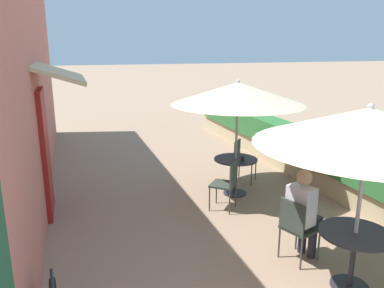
{
  "coord_description": "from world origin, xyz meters",
  "views": [
    {
      "loc": [
        -1.96,
        -1.07,
        2.75
      ],
      "look_at": [
        0.15,
        5.3,
        1.0
      ],
      "focal_mm": 35.0,
      "sensor_mm": 36.0,
      "label": 1
    }
  ],
  "objects_px": {
    "cafe_chair_mid_right": "(227,181)",
    "cafe_chair_mid_left": "(242,157)",
    "patio_table_near": "(354,247)",
    "patio_table_mid": "(235,168)",
    "cafe_chair_near_left": "(297,225)",
    "patio_umbrella_mid": "(238,93)",
    "seated_patron_near_left": "(303,211)",
    "coffee_cup_mid": "(242,158)",
    "patio_umbrella_near": "(369,126)"
  },
  "relations": [
    {
      "from": "cafe_chair_mid_right",
      "to": "cafe_chair_mid_left",
      "type": "bearing_deg",
      "value": 5.83
    },
    {
      "from": "patio_table_near",
      "to": "patio_table_mid",
      "type": "bearing_deg",
      "value": 91.4
    },
    {
      "from": "cafe_chair_near_left",
      "to": "patio_table_near",
      "type": "bearing_deg",
      "value": 5.83
    },
    {
      "from": "patio_table_near",
      "to": "patio_table_mid",
      "type": "relative_size",
      "value": 1.0
    },
    {
      "from": "cafe_chair_near_left",
      "to": "cafe_chair_mid_right",
      "type": "xyz_separation_m",
      "value": [
        -0.2,
        1.77,
        0.0
      ]
    },
    {
      "from": "patio_table_near",
      "to": "patio_umbrella_mid",
      "type": "bearing_deg",
      "value": 91.4
    },
    {
      "from": "seated_patron_near_left",
      "to": "coffee_cup_mid",
      "type": "height_order",
      "value": "seated_patron_near_left"
    },
    {
      "from": "patio_umbrella_near",
      "to": "cafe_chair_mid_left",
      "type": "bearing_deg",
      "value": 84.43
    },
    {
      "from": "patio_table_mid",
      "to": "patio_table_near",
      "type": "bearing_deg",
      "value": -88.6
    },
    {
      "from": "patio_table_near",
      "to": "cafe_chair_near_left",
      "type": "distance_m",
      "value": 0.75
    },
    {
      "from": "cafe_chair_mid_left",
      "to": "patio_umbrella_mid",
      "type": "bearing_deg",
      "value": 5.83
    },
    {
      "from": "patio_table_mid",
      "to": "patio_umbrella_near",
      "type": "bearing_deg",
      "value": -88.6
    },
    {
      "from": "seated_patron_near_left",
      "to": "patio_umbrella_mid",
      "type": "distance_m",
      "value": 2.66
    },
    {
      "from": "patio_umbrella_mid",
      "to": "cafe_chair_mid_left",
      "type": "height_order",
      "value": "patio_umbrella_mid"
    },
    {
      "from": "patio_table_near",
      "to": "patio_umbrella_near",
      "type": "relative_size",
      "value": 0.34
    },
    {
      "from": "cafe_chair_mid_left",
      "to": "patio_umbrella_near",
      "type": "bearing_deg",
      "value": 35.51
    },
    {
      "from": "patio_table_near",
      "to": "cafe_chair_mid_left",
      "type": "bearing_deg",
      "value": 84.43
    },
    {
      "from": "cafe_chair_near_left",
      "to": "cafe_chair_mid_left",
      "type": "bearing_deg",
      "value": 149.28
    },
    {
      "from": "cafe_chair_mid_right",
      "to": "patio_umbrella_near",
      "type": "bearing_deg",
      "value": -127.2
    },
    {
      "from": "coffee_cup_mid",
      "to": "patio_umbrella_near",
      "type": "bearing_deg",
      "value": -89.77
    },
    {
      "from": "cafe_chair_near_left",
      "to": "patio_umbrella_mid",
      "type": "bearing_deg",
      "value": 156.26
    },
    {
      "from": "seated_patron_near_left",
      "to": "patio_table_mid",
      "type": "bearing_deg",
      "value": 158.75
    },
    {
      "from": "coffee_cup_mid",
      "to": "cafe_chair_mid_right",
      "type": "bearing_deg",
      "value": -137.14
    },
    {
      "from": "patio_table_near",
      "to": "patio_umbrella_near",
      "type": "xyz_separation_m",
      "value": [
        0.0,
        0.0,
        1.41
      ]
    },
    {
      "from": "patio_umbrella_mid",
      "to": "coffee_cup_mid",
      "type": "xyz_separation_m",
      "value": [
        0.06,
        -0.15,
        -1.18
      ]
    },
    {
      "from": "cafe_chair_mid_right",
      "to": "coffee_cup_mid",
      "type": "relative_size",
      "value": 9.67
    },
    {
      "from": "patio_umbrella_near",
      "to": "cafe_chair_mid_right",
      "type": "distance_m",
      "value": 2.88
    },
    {
      "from": "cafe_chair_mid_right",
      "to": "coffee_cup_mid",
      "type": "xyz_separation_m",
      "value": [
        0.5,
        0.46,
        0.23
      ]
    },
    {
      "from": "cafe_chair_near_left",
      "to": "seated_patron_near_left",
      "type": "distance_m",
      "value": 0.2
    },
    {
      "from": "cafe_chair_mid_left",
      "to": "patio_table_near",
      "type": "bearing_deg",
      "value": 35.51
    },
    {
      "from": "seated_patron_near_left",
      "to": "cafe_chair_mid_right",
      "type": "relative_size",
      "value": 1.44
    },
    {
      "from": "patio_umbrella_near",
      "to": "patio_umbrella_mid",
      "type": "xyz_separation_m",
      "value": [
        -0.08,
        3.07,
        0.0
      ]
    },
    {
      "from": "patio_umbrella_near",
      "to": "cafe_chair_mid_left",
      "type": "height_order",
      "value": "patio_umbrella_near"
    },
    {
      "from": "patio_table_mid",
      "to": "patio_umbrella_mid",
      "type": "distance_m",
      "value": 1.41
    },
    {
      "from": "cafe_chair_near_left",
      "to": "patio_table_mid",
      "type": "bearing_deg",
      "value": 156.26
    },
    {
      "from": "patio_umbrella_near",
      "to": "coffee_cup_mid",
      "type": "xyz_separation_m",
      "value": [
        -0.01,
        2.92,
        -1.18
      ]
    },
    {
      "from": "coffee_cup_mid",
      "to": "patio_umbrella_mid",
      "type": "bearing_deg",
      "value": 112.46
    },
    {
      "from": "patio_table_mid",
      "to": "cafe_chair_mid_left",
      "type": "xyz_separation_m",
      "value": [
        0.43,
        0.61,
        -0.01
      ]
    },
    {
      "from": "patio_umbrella_mid",
      "to": "cafe_chair_mid_left",
      "type": "relative_size",
      "value": 2.79
    },
    {
      "from": "patio_umbrella_mid",
      "to": "cafe_chair_mid_left",
      "type": "bearing_deg",
      "value": 54.75
    },
    {
      "from": "patio_umbrella_near",
      "to": "cafe_chair_near_left",
      "type": "xyz_separation_m",
      "value": [
        -0.31,
        0.69,
        -1.42
      ]
    },
    {
      "from": "coffee_cup_mid",
      "to": "patio_table_mid",
      "type": "bearing_deg",
      "value": 112.46
    },
    {
      "from": "patio_table_mid",
      "to": "patio_umbrella_mid",
      "type": "relative_size",
      "value": 0.34
    },
    {
      "from": "patio_umbrella_mid",
      "to": "cafe_chair_mid_left",
      "type": "xyz_separation_m",
      "value": [
        0.43,
        0.61,
        -1.42
      ]
    },
    {
      "from": "seated_patron_near_left",
      "to": "cafe_chair_mid_right",
      "type": "xyz_separation_m",
      "value": [
        -0.31,
        1.73,
        -0.17
      ]
    },
    {
      "from": "patio_umbrella_mid",
      "to": "coffee_cup_mid",
      "type": "distance_m",
      "value": 1.2
    },
    {
      "from": "cafe_chair_near_left",
      "to": "seated_patron_near_left",
      "type": "relative_size",
      "value": 0.7
    },
    {
      "from": "cafe_chair_near_left",
      "to": "cafe_chair_mid_right",
      "type": "distance_m",
      "value": 1.78
    },
    {
      "from": "cafe_chair_mid_right",
      "to": "coffee_cup_mid",
      "type": "bearing_deg",
      "value": -6.06
    },
    {
      "from": "patio_table_mid",
      "to": "patio_umbrella_mid",
      "type": "height_order",
      "value": "patio_umbrella_mid"
    }
  ]
}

